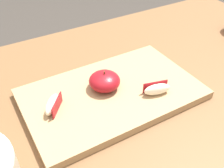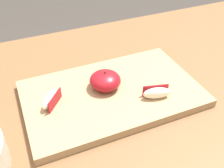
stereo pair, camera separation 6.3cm
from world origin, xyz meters
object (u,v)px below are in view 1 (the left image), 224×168
(cutting_board, at_px, (112,94))
(apple_half_skin_up, at_px, (105,81))
(apple_wedge_back, at_px, (53,104))
(apple_wedge_front, at_px, (157,89))

(cutting_board, relative_size, apple_half_skin_up, 5.54)
(apple_wedge_back, distance_m, apple_wedge_front, 0.24)
(apple_wedge_back, xyz_separation_m, apple_wedge_front, (0.23, -0.07, 0.00))
(apple_half_skin_up, height_order, apple_wedge_front, apple_half_skin_up)
(apple_half_skin_up, distance_m, apple_wedge_front, 0.13)
(apple_half_skin_up, bearing_deg, apple_wedge_front, -40.86)
(apple_half_skin_up, distance_m, apple_wedge_back, 0.14)
(cutting_board, xyz_separation_m, apple_wedge_front, (0.08, -0.06, 0.02))
(cutting_board, relative_size, apple_wedge_back, 6.63)
(cutting_board, bearing_deg, apple_wedge_front, -36.79)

